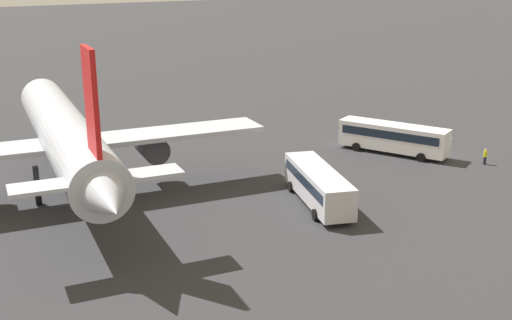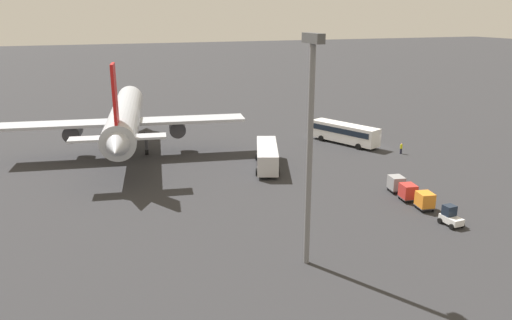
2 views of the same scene
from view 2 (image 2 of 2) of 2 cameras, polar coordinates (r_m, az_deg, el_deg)
The scene contains 10 objects.
ground_plane at distance 84.75m, azimuth 13.48°, elevation 1.37°, with size 600.00×600.00×0.00m, color #2D2D30.
airplane at distance 80.13m, azimuth -14.73°, elevation 4.73°, with size 42.99×36.89×15.58m.
shuttle_bus_near at distance 85.83m, azimuth 10.11°, elevation 3.16°, with size 12.52×7.57×3.39m.
shuttle_bus_far at distance 71.51m, azimuth 1.27°, elevation 0.63°, with size 12.13×6.73×3.22m.
baggage_tug at distance 56.52m, azimuth 21.35°, elevation -6.04°, with size 2.46×1.73×2.10m.
worker_person at distance 82.05m, azimuth 16.26°, elevation 1.29°, with size 0.38×0.38×1.74m.
cargo_cart_orange at distance 59.58m, azimuth 18.75°, elevation -4.35°, with size 2.24×1.98×2.06m.
cargo_cart_red at distance 61.75m, azimuth 16.98°, elevation -3.45°, with size 2.24×1.98×2.06m.
cargo_cart_grey at distance 64.29m, azimuth 15.73°, elevation -2.55°, with size 2.24×1.98×2.06m.
light_pole at distance 41.60m, azimuth 6.22°, elevation 3.25°, with size 2.80×0.70×20.00m.
Camera 2 is at (-67.91, 45.87, 21.60)m, focal length 35.00 mm.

